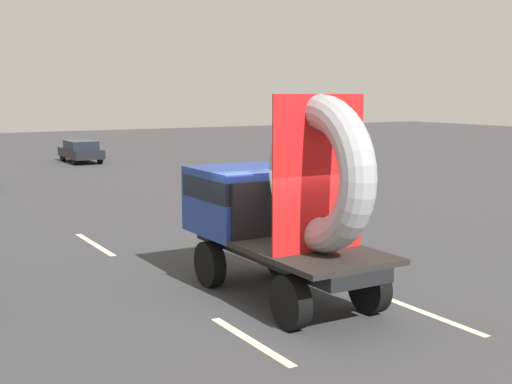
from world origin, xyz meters
TOP-DOWN VIEW (x-y plane):
  - ground_plane at (0.00, 0.00)m, footprint 120.00×120.00m
  - flatbed_truck at (0.10, 0.53)m, footprint 2.02×4.94m
  - lane_dash_left_near at (-1.60, -1.42)m, footprint 0.16×2.47m
  - lane_dash_left_far at (-1.60, 6.70)m, footprint 0.16×2.98m
  - lane_dash_right_near at (1.80, -1.99)m, footprint 0.16×2.49m
  - lane_dash_right_far at (1.80, 6.48)m, footprint 0.16×2.25m
  - oncoming_car at (4.25, 27.80)m, footprint 1.63×3.80m

SIDE VIEW (x-z plane):
  - ground_plane at x=0.00m, z-range 0.00..0.00m
  - lane_dash_left_near at x=-1.60m, z-range 0.00..0.01m
  - lane_dash_left_far at x=-1.60m, z-range 0.00..0.01m
  - lane_dash_right_near at x=1.80m, z-range 0.00..0.01m
  - lane_dash_right_far at x=1.80m, z-range 0.00..0.01m
  - oncoming_car at x=4.25m, z-range 0.05..1.28m
  - flatbed_truck at x=0.10m, z-range -0.13..3.77m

